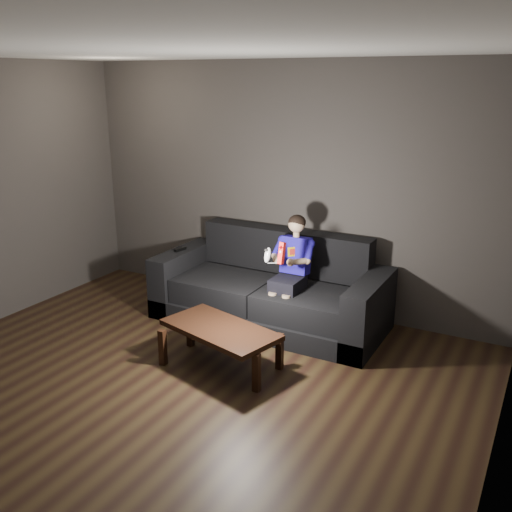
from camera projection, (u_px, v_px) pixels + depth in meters
The scene contains 10 objects.
floor at pixel (147, 405), 4.56m from camera, with size 5.00×5.00×0.00m, color black.
back_wall at pixel (285, 188), 6.25m from camera, with size 5.00×0.04×2.70m, color #3E3B37.
right_wall at pixel (506, 306), 3.02m from camera, with size 0.04×5.00×2.70m, color #3E3B37.
ceiling at pixel (124, 47), 3.75m from camera, with size 5.00×5.00×0.02m, color silver.
sofa at pixel (271, 295), 6.05m from camera, with size 2.42×1.05×0.94m.
child at pixel (292, 261), 5.73m from camera, with size 0.42×0.52×1.04m.
wii_remote_red at pixel (282, 253), 5.30m from camera, with size 0.06×0.09×0.21m.
nunchuk_white at pixel (268, 255), 5.38m from camera, with size 0.09×0.11×0.16m.
wii_remote_black at pixel (180, 249), 6.36m from camera, with size 0.06×0.16×0.03m.
coffee_table at pixel (220, 333), 5.08m from camera, with size 1.16×0.78×0.39m.
Camera 1 is at (2.67, -3.09, 2.51)m, focal length 40.00 mm.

